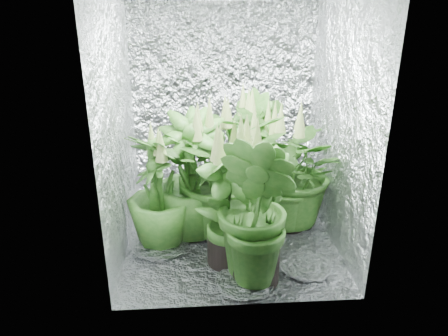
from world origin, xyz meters
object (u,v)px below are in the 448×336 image
plant_a (223,171)px  plant_g (257,211)px  plant_b (261,171)px  plant_d (159,193)px  plant_e (292,171)px  plant_h (190,178)px  plant_c (243,156)px  plant_f (228,202)px  circulation_fan (301,211)px

plant_a → plant_g: (0.18, -0.66, -0.00)m
plant_b → plant_g: size_ratio=0.90×
plant_d → plant_g: bearing=-36.7°
plant_e → plant_h: 0.82m
plant_b → plant_c: (-0.13, 0.20, 0.06)m
plant_a → plant_c: size_ratio=0.98×
plant_b → plant_g: (-0.14, -0.76, 0.05)m
plant_f → plant_c: bearing=76.3°
plant_h → circulation_fan: 0.97m
plant_a → plant_e: bearing=3.9°
plant_d → plant_e: plant_e is taller
plant_h → plant_a: bearing=6.6°
plant_h → plant_b: bearing=13.0°
plant_h → circulation_fan: plant_h is taller
plant_c → plant_d: 0.83m
plant_b → plant_g: bearing=-100.2°
plant_c → plant_e: 0.45m
plant_d → plant_f: bearing=-28.7°
plant_b → plant_f: bearing=-119.6°
plant_g → circulation_fan: size_ratio=3.22×
plant_b → plant_c: bearing=121.8°
plant_g → plant_d: bearing=143.3°
plant_f → plant_e: bearing=41.1°
plant_f → circulation_fan: size_ratio=2.97×
plant_c → circulation_fan: (0.46, -0.29, -0.38)m
plant_c → plant_e: bearing=-36.5°
plant_e → circulation_fan: plant_e is taller
plant_b → plant_e: bearing=-15.4°
circulation_fan → plant_d: bearing=179.6°
plant_d → plant_g: size_ratio=0.85×
plant_c → plant_b: bearing=-58.2°
plant_e → plant_f: 0.72m
plant_f → plant_h: size_ratio=0.98×
plant_b → plant_h: 0.59m
plant_b → plant_h: (-0.58, -0.13, 0.02)m
plant_d → plant_e: bearing=11.1°
plant_c → plant_h: (-0.45, -0.34, -0.04)m
plant_g → circulation_fan: 0.90m
plant_a → plant_h: bearing=-173.4°
plant_c → plant_e: size_ratio=1.00×
plant_a → plant_c: (0.19, 0.31, 0.00)m
plant_h → circulation_fan: (0.91, 0.04, -0.34)m
plant_c → plant_g: 0.97m
circulation_fan → plant_g: bearing=-134.3°
plant_a → plant_d: plant_a is taller
plant_a → plant_e: plant_a is taller
plant_b → plant_d: 0.85m
plant_f → plant_a: bearing=91.2°
plant_e → plant_d: bearing=-168.9°
plant_b → plant_d: size_ratio=1.06×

